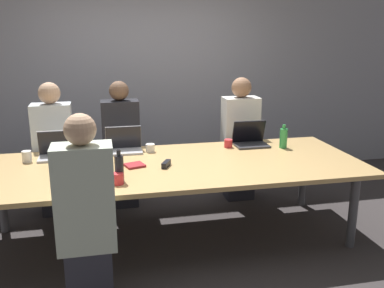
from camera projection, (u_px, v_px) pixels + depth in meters
ground_plane at (172, 238)px, 4.08m from camera, size 24.00×24.00×0.00m
curtain_wall at (146, 72)px, 5.53m from camera, size 12.00×0.06×2.80m
conference_table at (171, 169)px, 3.90m from camera, size 3.52×1.35×0.74m
laptop_far_left at (58, 150)px, 4.07m from camera, size 0.36×0.25×0.25m
person_far_left at (54, 151)px, 4.49m from camera, size 0.40×0.24×1.42m
cup_far_left at (27, 157)px, 3.93m from camera, size 0.09×0.09×0.10m
laptop_far_midleft at (124, 144)px, 4.28m from camera, size 0.36×0.24×0.25m
person_far_midleft at (121, 147)px, 4.69m from camera, size 0.40×0.24×1.40m
cup_far_midleft at (150, 148)px, 4.26m from camera, size 0.09×0.09×0.08m
laptop_far_right at (250, 138)px, 4.51m from camera, size 0.35×0.26×0.26m
person_far_right at (240, 141)px, 4.91m from camera, size 0.40×0.24×1.42m
cup_far_right at (228, 143)px, 4.43m from camera, size 0.08×0.08×0.08m
bottle_far_right at (283, 138)px, 4.40m from camera, size 0.08×0.08×0.24m
laptop_near_left at (81, 180)px, 3.25m from camera, size 0.36×0.25×0.25m
person_near_left at (86, 217)px, 2.93m from camera, size 0.40×0.24×1.41m
cup_near_left at (118, 179)px, 3.37m from camera, size 0.09×0.09×0.09m
bottle_near_left at (119, 168)px, 3.41m from camera, size 0.07×0.07×0.27m
stapler at (166, 164)px, 3.80m from camera, size 0.11×0.15×0.05m
notebook at (135, 165)px, 3.82m from camera, size 0.20×0.19×0.02m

